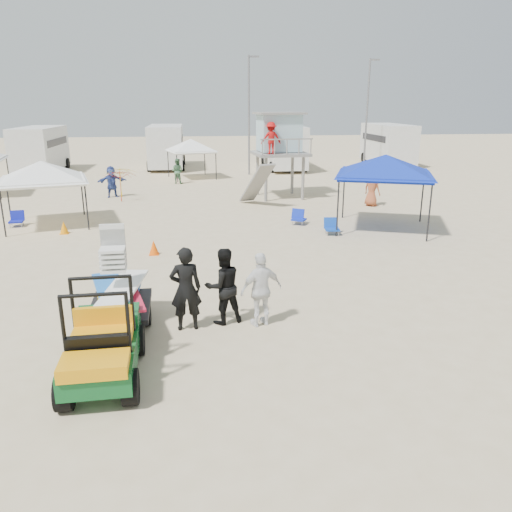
{
  "coord_description": "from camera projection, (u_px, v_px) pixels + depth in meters",
  "views": [
    {
      "loc": [
        -0.96,
        -8.71,
        4.94
      ],
      "look_at": [
        0.5,
        3.0,
        1.3
      ],
      "focal_mm": 35.0,
      "sensor_mm": 36.0,
      "label": 1
    }
  ],
  "objects": [
    {
      "name": "canopy_white_a",
      "position": [
        41.0,
        164.0,
        20.31
      ],
      "size": [
        3.91,
        3.91,
        3.07
      ],
      "color": "black",
      "rests_on": "ground"
    },
    {
      "name": "canopy_white_c",
      "position": [
        191.0,
        141.0,
        33.3
      ],
      "size": [
        3.41,
        3.41,
        3.02
      ],
      "color": "black",
      "rests_on": "ground"
    },
    {
      "name": "man_right",
      "position": [
        261.0,
        290.0,
        11.33
      ],
      "size": [
        1.1,
        0.73,
        1.74
      ],
      "primitive_type": "imported",
      "rotation": [
        0.0,
        0.0,
        3.47
      ],
      "color": "white",
      "rests_on": "ground"
    },
    {
      "name": "umbrella_b",
      "position": [
        121.0,
        182.0,
        26.97
      ],
      "size": [
        2.36,
        2.38,
        1.61
      ],
      "primitive_type": "imported",
      "rotation": [
        0.0,
        0.0,
        0.45
      ],
      "color": "yellow",
      "rests_on": "ground"
    },
    {
      "name": "beach_chair_c",
      "position": [
        298.0,
        217.0,
        21.09
      ],
      "size": [
        0.72,
        0.81,
        0.64
      ],
      "color": "#1028B5",
      "rests_on": "ground"
    },
    {
      "name": "cone_near",
      "position": [
        64.0,
        227.0,
        19.55
      ],
      "size": [
        0.34,
        0.34,
        0.5
      ],
      "primitive_type": "cone",
      "color": "orange",
      "rests_on": "ground"
    },
    {
      "name": "rv_mid_left",
      "position": [
        166.0,
        145.0,
        38.81
      ],
      "size": [
        2.65,
        6.5,
        3.25
      ],
      "color": "silver",
      "rests_on": "ground"
    },
    {
      "name": "beach_chair_b",
      "position": [
        332.0,
        226.0,
        19.47
      ],
      "size": [
        0.59,
        0.63,
        0.64
      ],
      "color": "#1042B3",
      "rests_on": "ground"
    },
    {
      "name": "surf_trailer",
      "position": [
        118.0,
        292.0,
        11.24
      ],
      "size": [
        1.4,
        2.48,
        2.1
      ],
      "color": "black",
      "rests_on": "ground"
    },
    {
      "name": "beach_chair_a",
      "position": [
        17.0,
        219.0,
        20.75
      ],
      "size": [
        0.61,
        0.65,
        0.64
      ],
      "color": "#0E17A1",
      "rests_on": "ground"
    },
    {
      "name": "lifeguard_tower",
      "position": [
        278.0,
        136.0,
        26.32
      ],
      "size": [
        2.96,
        2.96,
        4.36
      ],
      "color": "gray",
      "rests_on": "ground"
    },
    {
      "name": "canopy_blue",
      "position": [
        386.0,
        158.0,
        19.6
      ],
      "size": [
        4.49,
        4.49,
        3.39
      ],
      "color": "black",
      "rests_on": "ground"
    },
    {
      "name": "light_pole_right",
      "position": [
        367.0,
        116.0,
        37.1
      ],
      "size": [
        0.14,
        0.14,
        8.0
      ],
      "primitive_type": "cylinder",
      "color": "slate",
      "rests_on": "ground"
    },
    {
      "name": "rv_far_left",
      "position": [
        40.0,
        148.0,
        36.32
      ],
      "size": [
        2.64,
        6.8,
        3.25
      ],
      "color": "silver",
      "rests_on": "ground"
    },
    {
      "name": "light_pole_left",
      "position": [
        249.0,
        117.0,
        34.61
      ],
      "size": [
        0.14,
        0.14,
        8.0
      ],
      "primitive_type": "cylinder",
      "color": "slate",
      "rests_on": "ground"
    },
    {
      "name": "rv_mid_right",
      "position": [
        283.0,
        145.0,
        38.45
      ],
      "size": [
        2.64,
        7.0,
        3.25
      ],
      "color": "silver",
      "rests_on": "ground"
    },
    {
      "name": "distant_beachgoers",
      "position": [
        198.0,
        180.0,
        27.48
      ],
      "size": [
        14.46,
        9.39,
        1.73
      ],
      "color": "#A85230",
      "rests_on": "ground"
    },
    {
      "name": "cone_far",
      "position": [
        154.0,
        247.0,
        16.86
      ],
      "size": [
        0.34,
        0.34,
        0.5
      ],
      "primitive_type": "cone",
      "color": "#FF5908",
      "rests_on": "ground"
    },
    {
      "name": "rv_far_right",
      "position": [
        388.0,
        142.0,
        40.94
      ],
      "size": [
        2.64,
        6.6,
        3.25
      ],
      "color": "silver",
      "rests_on": "ground"
    },
    {
      "name": "umbrella_a",
      "position": [
        120.0,
        186.0,
        25.7
      ],
      "size": [
        2.2,
        2.22,
        1.62
      ],
      "primitive_type": "imported",
      "rotation": [
        0.0,
        0.0,
        -0.29
      ],
      "color": "red",
      "rests_on": "ground"
    },
    {
      "name": "utility_cart",
      "position": [
        100.0,
        338.0,
        9.02
      ],
      "size": [
        1.33,
        2.48,
        1.85
      ],
      "color": "#0C5120",
      "rests_on": "ground"
    },
    {
      "name": "ground",
      "position": [
        250.0,
        364.0,
        9.83
      ],
      "size": [
        140.0,
        140.0,
        0.0
      ],
      "primitive_type": "plane",
      "color": "beige",
      "rests_on": "ground"
    },
    {
      "name": "man_left",
      "position": [
        186.0,
        289.0,
        11.1
      ],
      "size": [
        0.75,
        0.53,
        1.94
      ],
      "primitive_type": "imported",
      "rotation": [
        0.0,
        0.0,
        3.24
      ],
      "color": "black",
      "rests_on": "ground"
    },
    {
      "name": "man_mid",
      "position": [
        223.0,
        286.0,
        11.46
      ],
      "size": [
        1.04,
        0.91,
        1.8
      ],
      "primitive_type": "imported",
      "rotation": [
        0.0,
        0.0,
        3.44
      ],
      "color": "black",
      "rests_on": "ground"
    }
  ]
}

